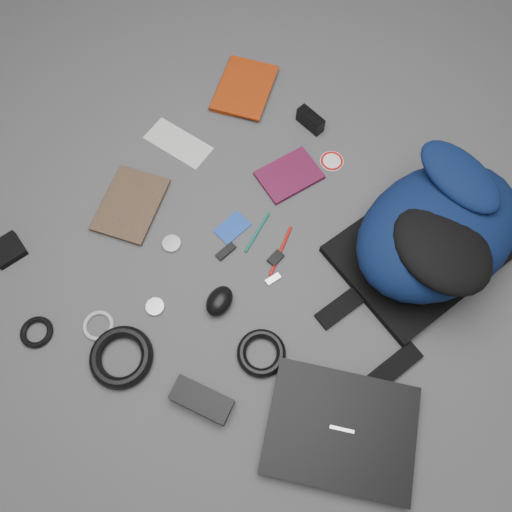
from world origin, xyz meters
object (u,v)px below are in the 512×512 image
Objects in this scene: backpack at (439,230)px; power_brick at (202,400)px; laptop at (341,430)px; comic_book at (105,197)px; dvd_case at (289,175)px; textbook_red at (220,82)px; pouch at (7,250)px; compact_camera at (310,120)px; mouse at (219,301)px.

backpack reaches higher than power_brick.
comic_book is (-0.89, 0.14, -0.01)m from laptop.
backpack reaches higher than comic_book.
backpack reaches higher than dvd_case.
textbook_red is (-0.88, 0.66, -0.01)m from laptop.
power_brick is 0.68m from pouch.
dvd_case is 0.82m from pouch.
backpack reaches higher than pouch.
laptop is 0.34m from power_brick.
textbook_red is 2.46× the size of compact_camera.
mouse is 0.61m from pouch.
laptop is at bearing -23.31° from dvd_case.
mouse is 1.08× the size of pouch.
backpack is 3.06× the size of dvd_case.
textbook_red is 1.01× the size of comic_book.
dvd_case is at bearing 95.03° from power_brick.
compact_camera is at bearing 104.62° from laptop.
comic_book is 0.54m from dvd_case.
pouch is (-0.10, -0.28, 0.00)m from comic_book.
compact_camera is at bearing 62.59° from pouch.
laptop is 2.33× the size of power_brick.
comic_book is at bearing 142.88° from power_brick.
pouch is at bearing -106.78° from compact_camera.
laptop is 1.10m from textbook_red.
power_brick is at bearing -51.35° from dvd_case.
textbook_red is at bearing -179.59° from dvd_case.
comic_book is 0.64m from power_brick.
textbook_red is (-0.81, 0.12, -0.10)m from backpack.
backpack is 5.86× the size of compact_camera.
textbook_red reaches higher than comic_book.
laptop is 3.95× the size of mouse.
laptop is at bearing -17.26° from mouse.
compact_camera is 0.95m from pouch.
compact_camera reaches higher than dvd_case.
laptop is at bearing -26.85° from comic_book.
compact_camera is 1.11× the size of pouch.
compact_camera reaches higher than comic_book.
textbook_red is 0.52m from comic_book.
textbook_red is 0.40m from dvd_case.
dvd_case is 2.14× the size of pouch.
backpack reaches higher than compact_camera.
textbook_red is at bearing 119.15° from laptop.
mouse is at bearing 145.43° from laptop.
pouch is at bearing -104.52° from dvd_case.
compact_camera reaches higher than mouse.
backpack reaches higher than mouse.
power_brick is at bearing -43.75° from comic_book.
mouse is at bearing -25.02° from comic_book.
compact_camera is (-0.49, 0.15, -0.09)m from backpack.
mouse is (-0.43, 0.08, 0.01)m from laptop.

